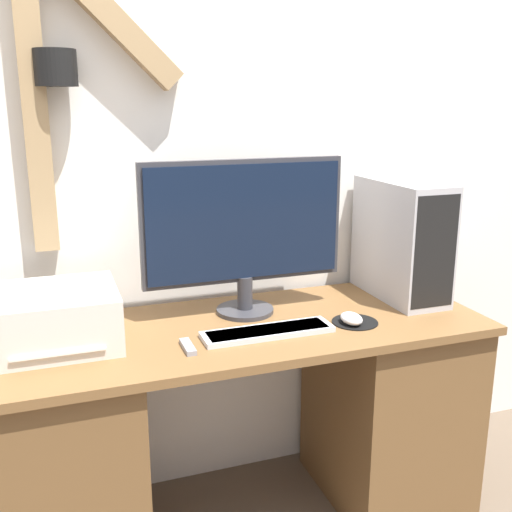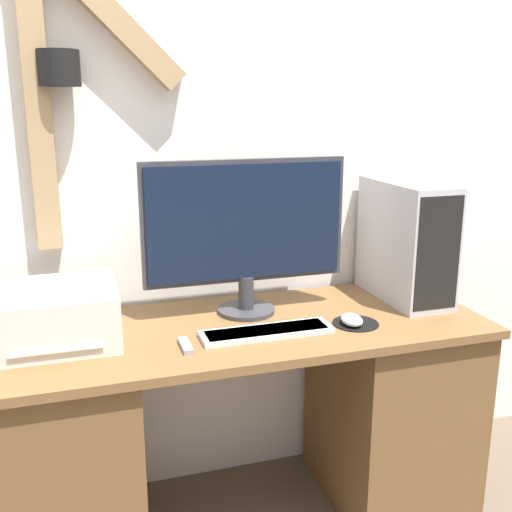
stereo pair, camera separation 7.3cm
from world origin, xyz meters
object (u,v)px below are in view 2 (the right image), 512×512
Objects in this scene: monitor at (246,228)px; computer_tower at (406,241)px; mouse at (352,320)px; printer at (56,315)px; keyboard at (267,332)px; remote_control at (186,346)px.

monitor is 1.61× the size of computer_tower.
monitor is 7.36× the size of mouse.
printer is (-0.65, -0.08, -0.23)m from monitor.
keyboard is 0.68m from printer.
keyboard is at bearing -89.07° from monitor.
monitor is 0.38m from keyboard.
computer_tower is at bearing 2.59° from printer.
remote_control is at bearing -173.86° from keyboard.
monitor is 1.66× the size of keyboard.
keyboard is 0.97× the size of computer_tower.
monitor is at bearing 141.57° from mouse.
computer_tower is 0.96m from remote_control.
keyboard is 0.70m from computer_tower.
printer is 3.33× the size of remote_control.
printer reaches higher than mouse.
mouse is at bearing -2.65° from keyboard.
printer is (-1.29, -0.06, -0.14)m from computer_tower.
computer_tower reaches higher than printer.
printer is (-0.66, 0.15, 0.08)m from keyboard.
monitor reaches higher than remote_control.
printer is at bearing -172.95° from monitor.
remote_control is (-0.28, -0.03, -0.00)m from keyboard.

